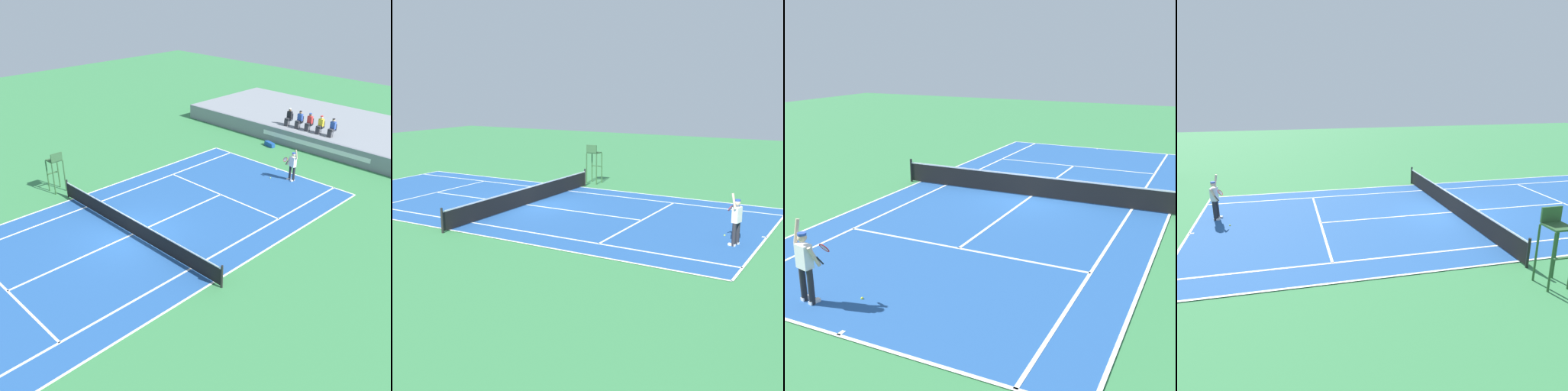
# 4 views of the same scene
# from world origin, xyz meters

# --- Properties ---
(ground_plane) EXTENTS (80.00, 80.00, 0.00)m
(ground_plane) POSITION_xyz_m (0.00, 0.00, 0.00)
(ground_plane) COLOR #387F47
(court) EXTENTS (11.08, 23.88, 0.03)m
(court) POSITION_xyz_m (0.00, 0.00, 0.01)
(court) COLOR #235193
(court) RESTS_ON ground
(net) EXTENTS (11.98, 0.10, 1.07)m
(net) POSITION_xyz_m (0.00, 0.00, 0.52)
(net) COLOR black
(net) RESTS_ON ground
(barrier_wall) EXTENTS (24.64, 0.25, 1.15)m
(barrier_wall) POSITION_xyz_m (0.00, 16.00, 0.57)
(barrier_wall) COLOR gray
(barrier_wall) RESTS_ON ground
(bleacher_platform) EXTENTS (24.64, 8.88, 1.15)m
(bleacher_platform) POSITION_xyz_m (0.00, 20.56, 0.57)
(bleacher_platform) COLOR gray
(bleacher_platform) RESTS_ON ground
(spectator_seated_0) EXTENTS (0.44, 0.60, 1.27)m
(spectator_seated_0) POSITION_xyz_m (-2.97, 17.08, 1.76)
(spectator_seated_0) COLOR #474C56
(spectator_seated_0) RESTS_ON bleacher_platform
(spectator_seated_1) EXTENTS (0.44, 0.60, 1.27)m
(spectator_seated_1) POSITION_xyz_m (-2.05, 17.08, 1.76)
(spectator_seated_1) COLOR #474C56
(spectator_seated_1) RESTS_ON bleacher_platform
(spectator_seated_2) EXTENTS (0.44, 0.60, 1.27)m
(spectator_seated_2) POSITION_xyz_m (-1.21, 17.08, 1.76)
(spectator_seated_2) COLOR #474C56
(spectator_seated_2) RESTS_ON bleacher_platform
(spectator_seated_3) EXTENTS (0.44, 0.60, 1.27)m
(spectator_seated_3) POSITION_xyz_m (-0.28, 17.08, 1.76)
(spectator_seated_3) COLOR #474C56
(spectator_seated_3) RESTS_ON bleacher_platform
(spectator_seated_4) EXTENTS (0.44, 0.60, 1.27)m
(spectator_seated_4) POSITION_xyz_m (0.67, 17.08, 1.76)
(spectator_seated_4) COLOR #474C56
(spectator_seated_4) RESTS_ON bleacher_platform
(tennis_player) EXTENTS (0.82, 0.61, 2.08)m
(tennis_player) POSITION_xyz_m (1.65, 11.01, 0.99)
(tennis_player) COLOR #232328
(tennis_player) RESTS_ON ground
(tennis_ball) EXTENTS (0.07, 0.07, 0.07)m
(tennis_ball) POSITION_xyz_m (0.59, 10.34, 0.03)
(tennis_ball) COLOR #D1E533
(tennis_ball) RESTS_ON ground
(umpire_chair) EXTENTS (0.77, 0.77, 2.44)m
(umpire_chair) POSITION_xyz_m (-7.04, 0.00, 1.56)
(umpire_chair) COLOR #2D562D
(umpire_chair) RESTS_ON ground
(equipment_bag) EXTENTS (0.95, 0.55, 0.32)m
(equipment_bag) POSITION_xyz_m (-3.01, 14.97, 0.16)
(equipment_bag) COLOR #194799
(equipment_bag) RESTS_ON ground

